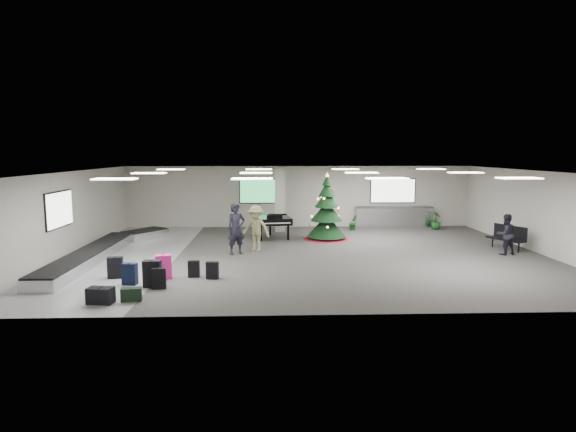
{
  "coord_description": "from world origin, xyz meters",
  "views": [
    {
      "loc": [
        -1.45,
        -18.19,
        3.9
      ],
      "look_at": [
        -0.76,
        1.0,
        1.37
      ],
      "focal_mm": 30.0,
      "sensor_mm": 36.0,
      "label": 1
    }
  ],
  "objects_px": {
    "traveler_bench": "(506,234)",
    "grand_piano": "(272,220)",
    "potted_plant_left": "(353,223)",
    "service_counter": "(394,217)",
    "bench": "(508,236)",
    "christmas_tree": "(327,216)",
    "baggage_carousel": "(102,251)",
    "potted_plant_right": "(436,221)",
    "traveler_b": "(256,228)",
    "pink_suitcase": "(163,267)",
    "traveler_a": "(236,229)"
  },
  "relations": [
    {
      "from": "service_counter",
      "to": "bench",
      "type": "distance_m",
      "value": 6.82
    },
    {
      "from": "baggage_carousel",
      "to": "traveler_b",
      "type": "xyz_separation_m",
      "value": [
        5.78,
        0.84,
        0.7
      ]
    },
    {
      "from": "traveler_bench",
      "to": "potted_plant_left",
      "type": "relative_size",
      "value": 2.03
    },
    {
      "from": "service_counter",
      "to": "potted_plant_right",
      "type": "height_order",
      "value": "service_counter"
    },
    {
      "from": "service_counter",
      "to": "potted_plant_right",
      "type": "relative_size",
      "value": 4.44
    },
    {
      "from": "potted_plant_left",
      "to": "bench",
      "type": "bearing_deg",
      "value": -43.59
    },
    {
      "from": "service_counter",
      "to": "traveler_b",
      "type": "height_order",
      "value": "traveler_b"
    },
    {
      "from": "potted_plant_right",
      "to": "service_counter",
      "type": "bearing_deg",
      "value": 157.21
    },
    {
      "from": "baggage_carousel",
      "to": "traveler_bench",
      "type": "distance_m",
      "value": 15.39
    },
    {
      "from": "baggage_carousel",
      "to": "bench",
      "type": "relative_size",
      "value": 5.94
    },
    {
      "from": "baggage_carousel",
      "to": "potted_plant_left",
      "type": "relative_size",
      "value": 12.47
    },
    {
      "from": "pink_suitcase",
      "to": "traveler_a",
      "type": "distance_m",
      "value": 4.17
    },
    {
      "from": "traveler_b",
      "to": "potted_plant_right",
      "type": "height_order",
      "value": "traveler_b"
    },
    {
      "from": "christmas_tree",
      "to": "traveler_b",
      "type": "xyz_separation_m",
      "value": [
        -3.13,
        -2.54,
        -0.12
      ]
    },
    {
      "from": "service_counter",
      "to": "potted_plant_right",
      "type": "bearing_deg",
      "value": -22.79
    },
    {
      "from": "christmas_tree",
      "to": "grand_piano",
      "type": "distance_m",
      "value": 2.49
    },
    {
      "from": "grand_piano",
      "to": "bench",
      "type": "bearing_deg",
      "value": -26.08
    },
    {
      "from": "grand_piano",
      "to": "christmas_tree",
      "type": "bearing_deg",
      "value": -16.33
    },
    {
      "from": "traveler_bench",
      "to": "grand_piano",
      "type": "bearing_deg",
      "value": -34.29
    },
    {
      "from": "traveler_b",
      "to": "potted_plant_left",
      "type": "distance_m",
      "value": 6.91
    },
    {
      "from": "baggage_carousel",
      "to": "potted_plant_left",
      "type": "height_order",
      "value": "potted_plant_left"
    },
    {
      "from": "traveler_b",
      "to": "traveler_bench",
      "type": "relative_size",
      "value": 1.16
    },
    {
      "from": "pink_suitcase",
      "to": "potted_plant_right",
      "type": "xyz_separation_m",
      "value": [
        11.79,
        9.29,
        0.08
      ]
    },
    {
      "from": "potted_plant_left",
      "to": "traveler_bench",
      "type": "bearing_deg",
      "value": -51.44
    },
    {
      "from": "bench",
      "to": "traveler_bench",
      "type": "relative_size",
      "value": 1.04
    },
    {
      "from": "baggage_carousel",
      "to": "service_counter",
      "type": "xyz_separation_m",
      "value": [
        12.84,
        6.73,
        0.33
      ]
    },
    {
      "from": "traveler_a",
      "to": "potted_plant_left",
      "type": "relative_size",
      "value": 2.54
    },
    {
      "from": "baggage_carousel",
      "to": "potted_plant_right",
      "type": "height_order",
      "value": "potted_plant_right"
    },
    {
      "from": "traveler_b",
      "to": "grand_piano",
      "type": "bearing_deg",
      "value": 99.29
    },
    {
      "from": "christmas_tree",
      "to": "potted_plant_left",
      "type": "bearing_deg",
      "value": 56.22
    },
    {
      "from": "service_counter",
      "to": "grand_piano",
      "type": "distance_m",
      "value": 7.06
    },
    {
      "from": "bench",
      "to": "potted_plant_right",
      "type": "relative_size",
      "value": 1.79
    },
    {
      "from": "grand_piano",
      "to": "traveler_bench",
      "type": "bearing_deg",
      "value": -32.22
    },
    {
      "from": "service_counter",
      "to": "bench",
      "type": "xyz_separation_m",
      "value": [
        3.12,
        -6.07,
        0.01
      ]
    },
    {
      "from": "bench",
      "to": "traveler_bench",
      "type": "height_order",
      "value": "traveler_bench"
    },
    {
      "from": "baggage_carousel",
      "to": "christmas_tree",
      "type": "relative_size",
      "value": 3.2
    },
    {
      "from": "traveler_bench",
      "to": "potted_plant_left",
      "type": "xyz_separation_m",
      "value": [
        -4.84,
        6.07,
        -0.4
      ]
    },
    {
      "from": "pink_suitcase",
      "to": "traveler_a",
      "type": "height_order",
      "value": "traveler_a"
    },
    {
      "from": "baggage_carousel",
      "to": "potted_plant_left",
      "type": "bearing_deg",
      "value": 28.88
    },
    {
      "from": "service_counter",
      "to": "pink_suitcase",
      "type": "relative_size",
      "value": 5.2
    },
    {
      "from": "baggage_carousel",
      "to": "grand_piano",
      "type": "bearing_deg",
      "value": 29.99
    },
    {
      "from": "pink_suitcase",
      "to": "bench",
      "type": "relative_size",
      "value": 0.48
    },
    {
      "from": "pink_suitcase",
      "to": "christmas_tree",
      "type": "bearing_deg",
      "value": 33.12
    },
    {
      "from": "baggage_carousel",
      "to": "bench",
      "type": "bearing_deg",
      "value": 2.38
    },
    {
      "from": "potted_plant_left",
      "to": "baggage_carousel",
      "type": "bearing_deg",
      "value": -151.12
    },
    {
      "from": "service_counter",
      "to": "potted_plant_left",
      "type": "distance_m",
      "value": 2.47
    },
    {
      "from": "bench",
      "to": "grand_piano",
      "type": "bearing_deg",
      "value": 138.04
    },
    {
      "from": "service_counter",
      "to": "bench",
      "type": "height_order",
      "value": "service_counter"
    },
    {
      "from": "baggage_carousel",
      "to": "traveler_bench",
      "type": "height_order",
      "value": "traveler_bench"
    },
    {
      "from": "service_counter",
      "to": "traveler_bench",
      "type": "xyz_separation_m",
      "value": [
        2.54,
        -6.98,
        0.24
      ]
    }
  ]
}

